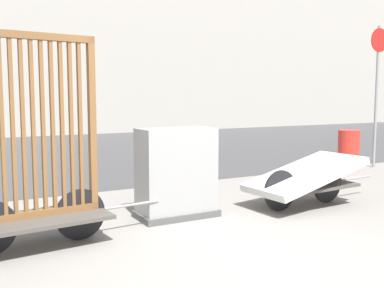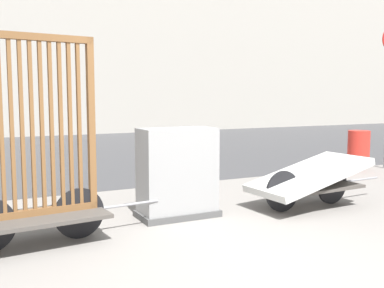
# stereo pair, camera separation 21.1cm
# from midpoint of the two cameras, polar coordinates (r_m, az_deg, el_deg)

# --- Properties ---
(ground_plane) EXTENTS (60.00, 60.00, 0.00)m
(ground_plane) POSITION_cam_midpoint_polar(r_m,az_deg,el_deg) (4.25, 8.65, -14.93)
(ground_plane) COLOR gray
(road_strip) EXTENTS (56.00, 10.92, 0.01)m
(road_strip) POSITION_cam_midpoint_polar(r_m,az_deg,el_deg) (12.70, -17.49, -1.06)
(road_strip) COLOR #424244
(road_strip) RESTS_ON ground_plane
(building_facade) EXTENTS (48.00, 4.00, 9.50)m
(building_facade) POSITION_cam_midpoint_polar(r_m,az_deg,el_deg) (20.25, -22.21, 14.81)
(building_facade) COLOR #B2ADA3
(building_facade) RESTS_ON ground_plane
(bike_cart_with_bedframe) EXTENTS (2.12, 0.88, 2.13)m
(bike_cart_with_bedframe) POSITION_cam_midpoint_polar(r_m,az_deg,el_deg) (4.75, -20.47, -3.49)
(bike_cart_with_bedframe) COLOR #4C4742
(bike_cart_with_bedframe) RESTS_ON ground_plane
(bike_cart_with_mattress) EXTENTS (2.22, 0.96, 0.68)m
(bike_cart_with_mattress) POSITION_cam_midpoint_polar(r_m,az_deg,el_deg) (6.36, 13.26, -4.21)
(bike_cart_with_mattress) COLOR #4C4742
(bike_cart_with_mattress) RESTS_ON ground_plane
(utility_cabinet) EXTENTS (1.00, 0.54, 1.13)m
(utility_cabinet) POSITION_cam_midpoint_polar(r_m,az_deg,el_deg) (5.65, -3.09, -4.08)
(utility_cabinet) COLOR #4C4C4C
(utility_cabinet) RESTS_ON ground_plane
(trash_bin) EXTENTS (0.43, 0.43, 0.83)m
(trash_bin) POSITION_cam_midpoint_polar(r_m,az_deg,el_deg) (9.77, 18.71, -0.01)
(trash_bin) COLOR gray
(trash_bin) RESTS_ON ground_plane
(sign_post) EXTENTS (0.50, 0.06, 2.99)m
(sign_post) POSITION_cam_midpoint_polar(r_m,az_deg,el_deg) (10.31, 21.93, 7.58)
(sign_post) COLOR gray
(sign_post) RESTS_ON ground_plane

